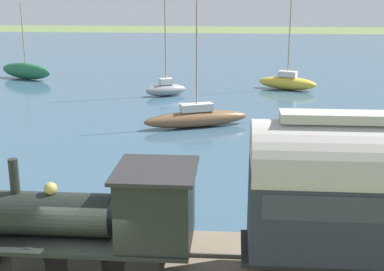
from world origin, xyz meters
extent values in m
cube|color=#38566B|center=(43.39, 0.00, 0.00)|extent=(80.00, 80.00, 0.01)
cube|color=#4C4742|center=(1.36, 0.00, 0.52)|extent=(0.07, 54.88, 0.12)
cylinder|color=black|center=(-0.45, -1.55, 1.04)|extent=(0.12, 0.93, 0.93)
cylinder|color=black|center=(1.36, -1.55, 1.04)|extent=(0.12, 0.93, 0.93)
cylinder|color=black|center=(-0.45, -0.03, 1.04)|extent=(0.12, 0.93, 0.93)
cylinder|color=black|center=(1.36, -0.03, 1.04)|extent=(0.12, 0.93, 0.93)
cylinder|color=black|center=(-0.45, 1.49, 1.04)|extent=(0.12, 0.93, 0.93)
cylinder|color=black|center=(1.36, 1.49, 1.04)|extent=(0.12, 0.93, 0.93)
cube|color=black|center=(0.45, -0.03, 1.42)|extent=(2.31, 5.52, 0.12)
cylinder|color=black|center=(0.45, 1.07, 2.09)|extent=(1.22, 3.31, 1.22)
cylinder|color=black|center=(0.45, 2.07, 3.18)|extent=(0.26, 0.26, 0.96)
sphere|color=tan|center=(0.45, 1.07, 2.84)|extent=(0.36, 0.36, 0.36)
cube|color=black|center=(0.45, -1.83, 2.44)|extent=(2.21, 1.93, 1.92)
cube|color=#282828|center=(0.45, -1.83, 3.45)|extent=(2.41, 2.17, 0.10)
cylinder|color=black|center=(1.36, -6.58, 0.96)|extent=(0.12, 0.76, 0.76)
cylinder|color=black|center=(1.36, -5.47, 0.96)|extent=(0.12, 0.76, 0.76)
ellipsoid|color=#236B42|center=(33.90, 14.90, 0.74)|extent=(3.24, 5.62, 1.46)
cylinder|color=#9E8460|center=(33.90, 14.90, 4.13)|extent=(0.10, 0.10, 5.33)
ellipsoid|color=gray|center=(27.24, 1.30, 0.46)|extent=(2.45, 3.37, 0.89)
cylinder|color=#9E8460|center=(27.24, 1.30, 5.10)|extent=(0.10, 0.10, 8.39)
cube|color=silver|center=(27.24, 1.30, 1.13)|extent=(1.04, 1.16, 0.45)
ellipsoid|color=gold|center=(30.56, -8.20, 0.53)|extent=(2.89, 4.90, 1.05)
cylinder|color=#9E8460|center=(30.56, -8.20, 4.53)|extent=(0.10, 0.10, 6.95)
cube|color=silver|center=(30.56, -8.20, 1.29)|extent=(1.22, 1.61, 0.45)
ellipsoid|color=brown|center=(18.07, -1.69, 0.49)|extent=(3.42, 6.42, 0.97)
cylinder|color=#9E8460|center=(18.07, -1.69, 4.17)|extent=(0.10, 0.10, 6.39)
cube|color=silver|center=(18.07, -1.69, 1.20)|extent=(1.35, 2.05, 0.45)
ellipsoid|color=#B7B2A3|center=(7.81, -6.91, 0.25)|extent=(1.69, 2.33, 0.48)
camera|label=1|loc=(-12.82, -3.84, 8.17)|focal=50.00mm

